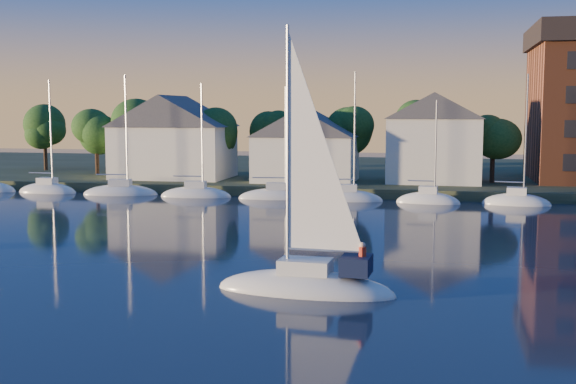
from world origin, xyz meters
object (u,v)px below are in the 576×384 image
(clubhouse_centre, at_px, (306,144))
(hero_sailboat, at_px, (308,281))
(clubhouse_east, at_px, (434,137))
(clubhouse_west, at_px, (174,136))

(clubhouse_centre, bearing_deg, hero_sailboat, -79.32)
(clubhouse_east, distance_m, hero_sailboat, 47.66)
(clubhouse_west, relative_size, clubhouse_east, 1.30)
(clubhouse_east, relative_size, hero_sailboat, 0.75)
(clubhouse_centre, bearing_deg, clubhouse_east, 8.13)
(clubhouse_east, height_order, hero_sailboat, hero_sailboat)
(hero_sailboat, bearing_deg, clubhouse_east, -93.21)
(clubhouse_centre, xyz_separation_m, hero_sailboat, (8.49, -45.03, -4.55))
(clubhouse_east, bearing_deg, clubhouse_centre, -171.87)
(clubhouse_east, bearing_deg, hero_sailboat, -96.68)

